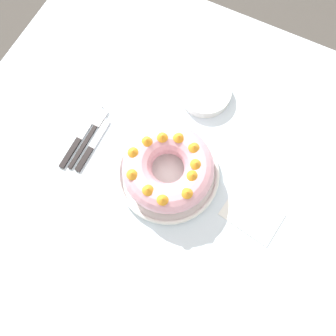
# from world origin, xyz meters

# --- Properties ---
(ground_plane) EXTENTS (8.00, 8.00, 0.00)m
(ground_plane) POSITION_xyz_m (0.00, 0.00, 0.00)
(ground_plane) COLOR #4C4742
(dining_table) EXTENTS (1.36, 1.29, 0.74)m
(dining_table) POSITION_xyz_m (0.00, 0.00, 0.67)
(dining_table) COLOR silver
(dining_table) RESTS_ON ground_plane
(serving_dish) EXTENTS (0.30, 0.30, 0.03)m
(serving_dish) POSITION_xyz_m (-0.02, 0.01, 0.76)
(serving_dish) COLOR white
(serving_dish) RESTS_ON dining_table
(bundt_cake) EXTENTS (0.25, 0.25, 0.10)m
(bundt_cake) POSITION_xyz_m (-0.02, 0.01, 0.81)
(bundt_cake) COLOR #E09EAD
(bundt_cake) RESTS_ON serving_dish
(fork) EXTENTS (0.02, 0.21, 0.01)m
(fork) POSITION_xyz_m (-0.28, 0.02, 0.75)
(fork) COLOR black
(fork) RESTS_ON dining_table
(serving_knife) EXTENTS (0.02, 0.23, 0.01)m
(serving_knife) POSITION_xyz_m (-0.31, -0.01, 0.75)
(serving_knife) COLOR black
(serving_knife) RESTS_ON dining_table
(cake_knife) EXTENTS (0.02, 0.18, 0.01)m
(cake_knife) POSITION_xyz_m (-0.26, -0.02, 0.75)
(cake_knife) COLOR black
(cake_knife) RESTS_ON dining_table
(side_bowl) EXTENTS (0.16, 0.16, 0.03)m
(side_bowl) POSITION_xyz_m (-0.03, 0.30, 0.76)
(side_bowl) COLOR white
(side_bowl) RESTS_ON dining_table
(napkin) EXTENTS (0.17, 0.13, 0.00)m
(napkin) POSITION_xyz_m (0.25, 0.02, 0.75)
(napkin) COLOR white
(napkin) RESTS_ON dining_table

